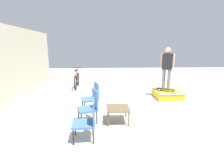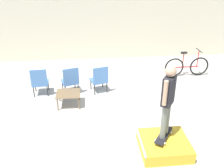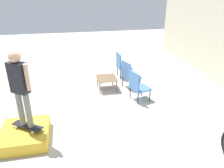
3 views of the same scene
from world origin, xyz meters
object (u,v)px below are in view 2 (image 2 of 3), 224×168
coffee_table (68,95)px  patio_chair_left (40,81)px  patio_chair_right (100,79)px  bicycle (187,66)px  skateboard_on_ramp (164,135)px  skate_ramp_box (164,145)px  patio_chair_center (70,80)px  person_skater (168,96)px

coffee_table → patio_chair_left: patio_chair_left is taller
patio_chair_left → patio_chair_right: 1.97m
bicycle → skateboard_on_ramp: bearing=-117.7°
skate_ramp_box → bicycle: 4.67m
skate_ramp_box → bicycle: (2.10, 4.17, 0.25)m
bicycle → patio_chair_center: bearing=-167.0°
skate_ramp_box → patio_chair_left: bearing=136.8°
skate_ramp_box → coffee_table: 3.32m
skate_ramp_box → bicycle: bicycle is taller
person_skater → patio_chair_left: person_skater is taller
skate_ramp_box → person_skater: 1.27m
skate_ramp_box → patio_chair_left: 4.56m
patio_chair_left → bicycle: bicycle is taller
coffee_table → patio_chair_center: (0.03, 0.78, 0.14)m
patio_chair_center → bicycle: bicycle is taller
person_skater → coffee_table: bearing=81.0°
skate_ramp_box → patio_chair_right: 3.41m
patio_chair_center → skateboard_on_ramp: bearing=110.0°
skateboard_on_ramp → patio_chair_right: size_ratio=0.77×
person_skater → patio_chair_left: 4.58m
skate_ramp_box → patio_chair_center: size_ratio=1.19×
skateboard_on_ramp → coffee_table: bearing=80.9°
bicycle → patio_chair_left: bearing=-169.4°
patio_chair_right → bicycle: size_ratio=0.55×
skate_ramp_box → person_skater: bearing=90.7°
skateboard_on_ramp → coffee_table: 3.25m
skateboard_on_ramp → patio_chair_left: size_ratio=0.77×
patio_chair_left → bicycle: size_ratio=0.55×
skate_ramp_box → person_skater: size_ratio=0.66×
skate_ramp_box → patio_chair_center: (-2.32, 3.12, 0.36)m
skateboard_on_ramp → coffee_table: (-2.35, 2.25, -0.00)m
skateboard_on_ramp → person_skater: (0.00, -0.00, 1.04)m
coffee_table → patio_chair_right: 1.28m
patio_chair_left → skate_ramp_box: bearing=133.2°
skateboard_on_ramp → bicycle: size_ratio=0.43×
person_skater → bicycle: 4.70m
coffee_table → patio_chair_right: patio_chair_right is taller
coffee_table → bicycle: (4.45, 1.83, 0.02)m
skate_ramp_box → patio_chair_left: size_ratio=1.19×
person_skater → bicycle: size_ratio=0.99×
person_skater → patio_chair_right: 3.44m
coffee_table → bicycle: bearing=22.4°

